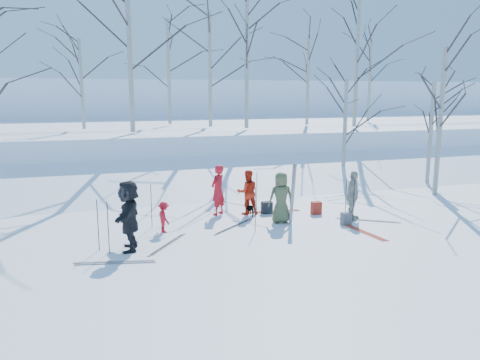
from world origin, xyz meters
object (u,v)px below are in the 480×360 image
object	(u,v)px
skier_olive_center	(281,198)
skier_red_seated	(164,217)
backpack_red	(316,208)
backpack_grey	(346,219)
skier_cream_east	(353,196)
skier_grey_west	(129,216)
skier_red_north	(218,190)
dog	(251,208)
skier_redor_behind	(248,192)
backpack_dark	(267,208)

from	to	relation	value
skier_olive_center	skier_red_seated	size ratio (longest dim) A/B	1.76
backpack_red	skier_red_seated	bearing A→B (deg)	-174.02
skier_olive_center	backpack_red	distance (m)	1.74
backpack_grey	skier_red_seated	bearing A→B (deg)	170.83
backpack_red	backpack_grey	xyz separation A→B (m)	(0.30, -1.42, -0.02)
skier_cream_east	skier_grey_west	bearing A→B (deg)	146.02
skier_red_north	dog	bearing A→B (deg)	115.20
skier_redor_behind	dog	bearing A→B (deg)	106.38
skier_redor_behind	backpack_dark	xyz separation A→B (m)	(0.65, -0.13, -0.54)
skier_red_seated	skier_redor_behind	bearing A→B (deg)	-79.90
backpack_red	skier_cream_east	bearing A→B (deg)	-50.57
skier_grey_west	backpack_dark	size ratio (longest dim) A/B	4.56
backpack_grey	dog	bearing A→B (deg)	141.64
skier_red_seated	backpack_dark	distance (m)	3.80
skier_olive_center	skier_cream_east	bearing A→B (deg)	175.14
skier_olive_center	backpack_dark	bearing A→B (deg)	-85.07
backpack_red	backpack_dark	bearing A→B (deg)	159.29
dog	skier_redor_behind	bearing A→B (deg)	-91.01
skier_redor_behind	skier_grey_west	world-z (taller)	skier_grey_west
skier_olive_center	backpack_grey	distance (m)	2.10
skier_red_seated	backpack_dark	bearing A→B (deg)	-85.47
skier_olive_center	dog	world-z (taller)	skier_olive_center
backpack_red	skier_grey_west	bearing A→B (deg)	-163.65
backpack_grey	backpack_dark	xyz separation A→B (m)	(-1.84, 2.01, 0.01)
skier_red_north	skier_redor_behind	size ratio (longest dim) A/B	1.12
backpack_red	skier_red_north	bearing A→B (deg)	163.26
skier_red_seated	skier_grey_west	distance (m)	1.74
skier_redor_behind	backpack_grey	distance (m)	3.33
skier_redor_behind	dog	distance (m)	0.55
skier_redor_behind	skier_grey_west	bearing A→B (deg)	36.51
skier_redor_behind	backpack_red	xyz separation A→B (m)	(2.19, -0.71, -0.53)
skier_red_seated	skier_grey_west	bearing A→B (deg)	127.51
skier_olive_center	skier_red_north	size ratio (longest dim) A/B	0.95
skier_redor_behind	backpack_dark	distance (m)	0.85
skier_red_north	dog	world-z (taller)	skier_red_north
skier_olive_center	skier_red_north	xyz separation A→B (m)	(-1.62, 1.54, 0.04)
skier_red_seated	backpack_red	bearing A→B (deg)	-96.76
skier_grey_west	skier_cream_east	bearing A→B (deg)	106.32
skier_redor_behind	backpack_grey	world-z (taller)	skier_redor_behind
skier_cream_east	skier_red_north	bearing A→B (deg)	113.12
skier_red_north	skier_red_seated	distance (m)	2.54
skier_red_north	skier_cream_east	world-z (taller)	skier_red_north
skier_red_north	backpack_red	xyz separation A→B (m)	(3.15, -0.95, -0.63)
skier_cream_east	skier_grey_west	distance (m)	7.08
skier_olive_center	skier_red_seated	world-z (taller)	skier_olive_center
backpack_red	backpack_grey	distance (m)	1.45
skier_olive_center	backpack_grey	world-z (taller)	skier_olive_center
dog	backpack_dark	world-z (taller)	dog
skier_olive_center	skier_grey_west	world-z (taller)	skier_grey_west
skier_cream_east	backpack_grey	size ratio (longest dim) A/B	4.13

